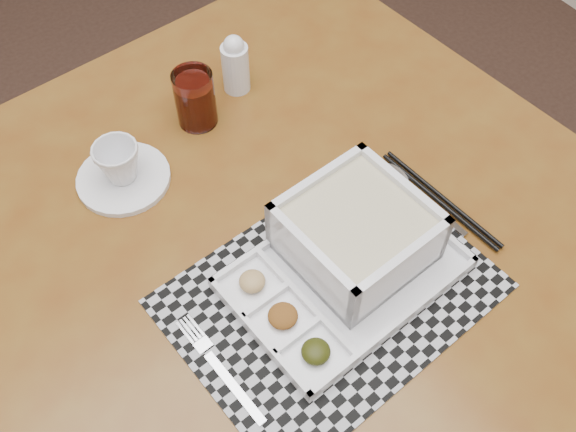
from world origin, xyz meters
The scene contains 10 objects.
dining_table centered at (0.64, 0.28, 0.70)m, with size 1.14×1.14×0.78m.
placemat centered at (0.65, 0.14, 0.78)m, with size 0.43×0.33×0.00m, color #9D9EA5.
serving_tray centered at (0.70, 0.17, 0.82)m, with size 0.34×0.25×0.10m.
fork centered at (0.46, 0.14, 0.79)m, with size 0.03×0.19×0.00m.
spoon centered at (0.86, 0.24, 0.79)m, with size 0.04×0.18×0.01m.
chopsticks centered at (0.89, 0.18, 0.79)m, with size 0.04×0.24×0.01m.
saucer centered at (0.50, 0.50, 0.79)m, with size 0.15×0.15×0.01m, color silver.
cup centered at (0.50, 0.50, 0.82)m, with size 0.07×0.07×0.07m, color silver.
juice_glass centered at (0.66, 0.55, 0.83)m, with size 0.07×0.07×0.10m.
creamer_bottle centered at (0.76, 0.58, 0.83)m, with size 0.05×0.05×0.11m.
Camera 1 is at (0.35, -0.19, 1.59)m, focal length 40.00 mm.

